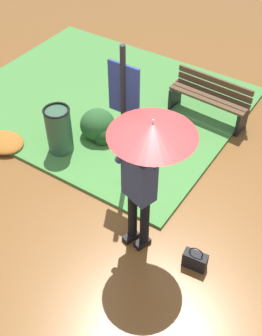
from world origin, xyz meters
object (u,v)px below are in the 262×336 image
object	(u,v)px
info_sign_post	(124,107)
trash_bin	(59,131)
person_with_umbrella	(147,154)
park_bench	(210,99)
handbag	(195,260)

from	to	relation	value
info_sign_post	trash_bin	distance (m)	1.66
person_with_umbrella	park_bench	world-z (taller)	person_with_umbrella
info_sign_post	handbag	distance (m)	2.11
person_with_umbrella	trash_bin	xyz separation A→B (m)	(-2.07, 0.81, -1.13)
info_sign_post	trash_bin	size ratio (longest dim) A/B	2.76
park_bench	handbag	bearing A→B (deg)	-67.05
park_bench	trash_bin	distance (m)	2.63
handbag	park_bench	xyz separation A→B (m)	(-1.22, 2.89, 0.28)
person_with_umbrella	trash_bin	size ratio (longest dim) A/B	2.45
park_bench	person_with_umbrella	bearing A→B (deg)	-80.37
park_bench	info_sign_post	bearing A→B (deg)	-97.19
person_with_umbrella	info_sign_post	distance (m)	1.06
info_sign_post	handbag	bearing A→B (deg)	-24.64
info_sign_post	person_with_umbrella	bearing A→B (deg)	-42.67
person_with_umbrella	info_sign_post	xyz separation A→B (m)	(-0.77, 0.71, -0.11)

